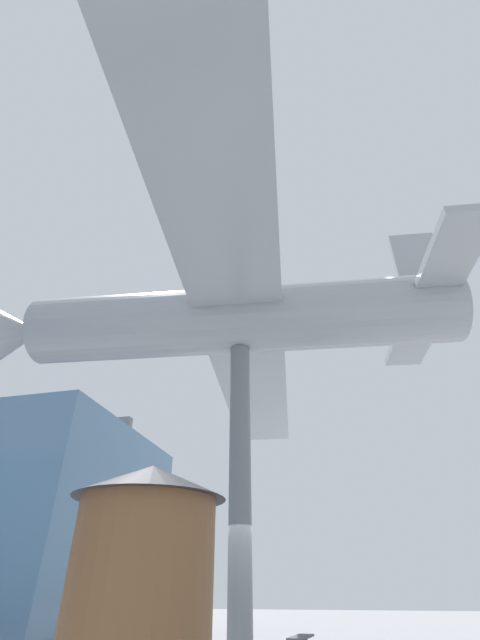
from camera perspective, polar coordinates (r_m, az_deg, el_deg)
glass_pavilion_right at (r=22.13m, az=-29.32°, el=-22.94°), size 9.21×11.21×8.02m
support_pylon_central at (r=8.96m, az=0.00°, el=-21.79°), size 0.44×0.44×6.25m
suspended_airplane at (r=10.46m, az=-1.07°, el=0.01°), size 19.09×12.02×3.11m
visitor_person at (r=8.99m, az=-19.76°, el=-34.10°), size 0.43×0.45×1.69m
visitor_second at (r=9.94m, az=-8.61°, el=-35.50°), size 0.44×0.32×1.57m
plaza_bench at (r=13.72m, az=8.12°, el=-36.52°), size 1.48×0.57×0.50m
info_kiosk at (r=3.71m, az=-13.75°, el=-35.71°), size 1.21×1.21×2.35m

